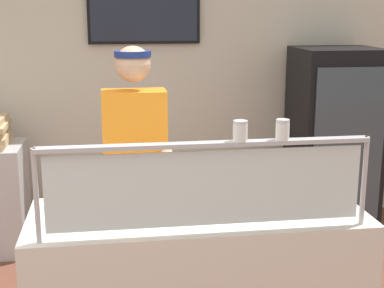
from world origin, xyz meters
TOP-DOWN VIEW (x-y plane):
  - shop_rear_unit at (0.86, 2.71)m, footprint 6.12×0.13m
  - sneeze_guard at (0.86, 0.06)m, footprint 1.55×0.06m
  - pizza_tray at (0.66, 0.43)m, footprint 0.46×0.46m
  - pizza_server at (0.62, 0.41)m, footprint 0.09×0.28m
  - parmesan_shaker at (1.01, 0.06)m, footprint 0.07×0.07m
  - pepper_flake_shaker at (1.21, 0.06)m, footprint 0.06×0.06m
  - worker_figure at (0.58, 0.93)m, footprint 0.41×0.50m
  - drink_fridge at (2.39, 2.26)m, footprint 0.71×0.66m

SIDE VIEW (x-z plane):
  - drink_fridge at x=2.39m, z-range 0.00..1.64m
  - pizza_tray at x=0.66m, z-range 0.95..0.98m
  - pizza_server at x=0.62m, z-range 0.99..0.99m
  - worker_figure at x=0.58m, z-range 0.13..1.89m
  - sneeze_guard at x=0.86m, z-range 1.01..1.44m
  - shop_rear_unit at x=0.86m, z-range 0.01..2.71m
  - pepper_flake_shaker at x=1.21m, z-range 1.38..1.47m
  - parmesan_shaker at x=1.01m, z-range 1.38..1.47m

